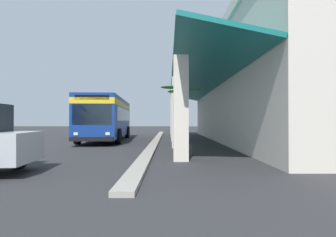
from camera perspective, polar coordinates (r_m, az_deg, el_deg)
The scene contains 6 objects.
ground at distance 18.48m, azimuth 7.04°, elevation -5.07°, with size 120.00×120.00×0.00m, color #2D2D30.
curb_strip at distance 20.96m, azimuth -2.34°, elevation -4.36°, with size 30.72×0.50×0.12m, color #9E998E.
plaza_building at distance 22.76m, azimuth 22.78°, elevation 5.51°, with size 25.90×14.19×7.67m.
transit_bus at distance 22.34m, azimuth -11.97°, elevation 0.49°, with size 11.34×3.24×3.34m.
pedestrian at distance 14.23m, azimuth -30.28°, elevation -2.44°, with size 0.63×0.48×1.73m.
potted_palm at distance 12.40m, azimuth 2.82°, elevation -3.20°, with size 1.54×1.80×3.02m.
Camera 1 is at (18.28, 5.79, 1.49)m, focal length 30.76 mm.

